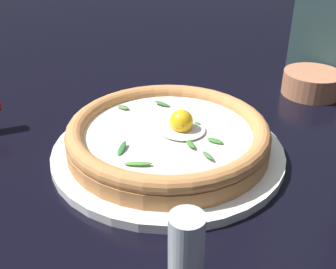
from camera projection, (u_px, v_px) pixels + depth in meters
ground_plane at (176, 156)px, 0.60m from camera, size 2.40×2.40×0.03m
pizza_plate at (168, 151)px, 0.57m from camera, size 0.32×0.32×0.01m
pizza at (168, 135)px, 0.56m from camera, size 0.28×0.28×0.06m
side_bowl at (312, 83)px, 0.75m from camera, size 0.10×0.10×0.04m
pepper_shaker at (186, 255)px, 0.36m from camera, size 0.03×0.03×0.09m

